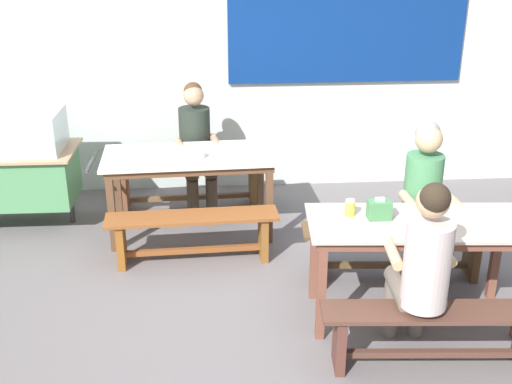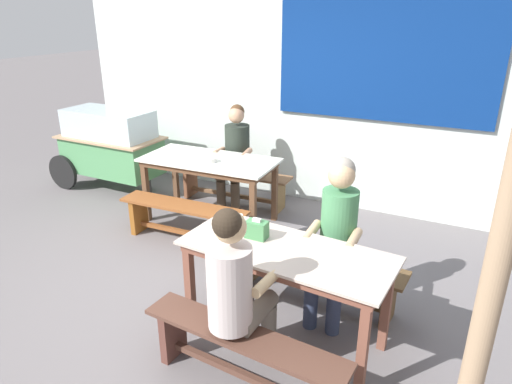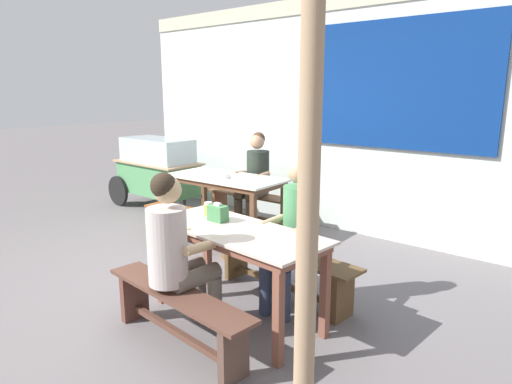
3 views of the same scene
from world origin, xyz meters
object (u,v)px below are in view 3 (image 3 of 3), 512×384
object	(u,v)px
bench_near_front	(177,310)
tissue_box	(218,213)
dining_table_near	(236,239)
food_cart	(157,168)
bench_near_back	(284,266)
person_center_facing	(255,176)
bench_far_back	(254,204)
person_near_front	(177,249)
soup_bowl	(224,176)
person_right_near_table	(295,225)
dining_table_far	(226,183)
bench_far_front	(194,223)
condiment_jar	(208,209)
wooden_support_post	(307,246)

from	to	relation	value
bench_near_front	tissue_box	world-z (taller)	tissue_box
dining_table_near	food_cart	bearing A→B (deg)	151.28
dining_table_near	food_cart	distance (m)	3.82
bench_near_back	person_center_facing	world-z (taller)	person_center_facing
bench_far_back	bench_near_front	size ratio (longest dim) A/B	1.06
bench_near_front	food_cart	bearing A→B (deg)	143.91
person_near_front	soup_bowl	xyz separation A→B (m)	(-1.39, 1.93, 0.09)
person_right_near_table	soup_bowl	bearing A→B (deg)	151.17
dining_table_far	soup_bowl	bearing A→B (deg)	-52.94
person_center_facing	person_near_front	bearing A→B (deg)	-60.99
dining_table_far	bench_far_back	size ratio (longest dim) A/B	1.02
bench_near_front	food_cart	world-z (taller)	food_cart
bench_far_front	person_center_facing	size ratio (longest dim) A/B	1.13
tissue_box	soup_bowl	distance (m)	1.86
bench_near_back	person_center_facing	distance (m)	2.19
dining_table_near	bench_near_back	world-z (taller)	dining_table_near
dining_table_near	bench_far_back	size ratio (longest dim) A/B	1.02
bench_near_front	condiment_jar	bearing A→B (deg)	119.70
dining_table_near	tissue_box	xyz separation A→B (m)	(-0.26, 0.06, 0.15)
dining_table_far	bench_near_back	bearing A→B (deg)	-30.43
bench_near_back	wooden_support_post	bearing A→B (deg)	-50.47
dining_table_far	tissue_box	distance (m)	1.98
bench_near_back	person_near_front	world-z (taller)	person_near_front
food_cart	person_center_facing	world-z (taller)	person_center_facing
dining_table_far	condiment_jar	world-z (taller)	condiment_jar
food_cart	tissue_box	distance (m)	3.56
bench_near_back	person_near_front	bearing A→B (deg)	-99.14
tissue_box	soup_bowl	xyz separation A→B (m)	(-1.25, 1.37, -0.04)
person_near_front	wooden_support_post	distance (m)	1.46
person_near_front	dining_table_near	bearing A→B (deg)	75.29
bench_far_front	bench_far_back	bearing A→B (deg)	92.40
bench_far_back	person_right_near_table	distance (m)	2.48
bench_near_back	person_center_facing	size ratio (longest dim) A/B	1.18
dining_table_near	person_right_near_table	xyz separation A→B (m)	(0.21, 0.49, 0.05)
bench_far_back	condiment_jar	size ratio (longest dim) A/B	13.12
bench_near_back	food_cart	distance (m)	3.63
food_cart	person_near_front	size ratio (longest dim) A/B	1.35
food_cart	wooden_support_post	distance (m)	5.32
bench_far_front	food_cart	distance (m)	2.02
food_cart	person_right_near_table	size ratio (longest dim) A/B	1.32
person_right_near_table	tissue_box	distance (m)	0.64
dining_table_far	person_center_facing	bearing A→B (deg)	83.59
dining_table_near	person_right_near_table	size ratio (longest dim) A/B	1.20
wooden_support_post	person_center_facing	bearing A→B (deg)	133.58
food_cart	wooden_support_post	size ratio (longest dim) A/B	0.76
tissue_box	bench_near_back	bearing A→B (deg)	59.13
dining_table_far	bench_near_front	bearing A→B (deg)	-53.76
bench_far_front	person_near_front	bearing A→B (deg)	-45.22
person_center_facing	person_near_front	size ratio (longest dim) A/B	1.00
soup_bowl	dining_table_near	bearing A→B (deg)	-43.49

